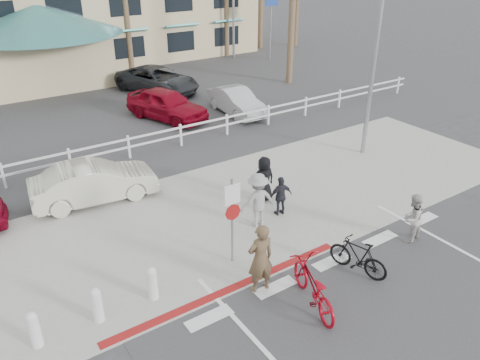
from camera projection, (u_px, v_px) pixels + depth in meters
ground at (347, 273)px, 12.73m from camera, size 140.00×140.00×0.00m
bike_path at (407, 316)px, 11.25m from camera, size 12.00×16.00×0.01m
sidewalk_plaza at (252, 204)px, 16.06m from camera, size 22.00×7.00×0.01m
cross_street at (195, 163)px, 19.02m from camera, size 40.00×5.00×0.01m
parking_lot at (113, 104)px, 26.05m from camera, size 50.00×16.00×0.01m
curb_red at (231, 289)px, 12.12m from camera, size 7.00×0.25×0.02m
rail_fence at (183, 135)px, 20.52m from camera, size 29.40×0.16×1.00m
sign_post at (232, 217)px, 12.56m from camera, size 0.50×0.10×2.90m
bollard_0 at (152, 283)px, 11.61m from camera, size 0.26×0.26×0.95m
bollard_1 at (97, 305)px, 10.91m from camera, size 0.26×0.26×0.95m
bollard_2 at (34, 330)px, 10.22m from camera, size 0.26×0.26×0.95m
streetlight_0 at (376, 45)px, 17.99m from camera, size 0.60×2.00×9.00m
info_sign at (271, 21)px, 34.69m from camera, size 1.20×0.16×5.60m
bike_red at (313, 286)px, 11.35m from camera, size 1.36×2.33×1.16m
rider_red at (260, 258)px, 11.69m from camera, size 0.76×0.55×1.95m
bike_black at (358, 256)px, 12.54m from camera, size 0.92×1.77×1.02m
rider_black at (412, 218)px, 13.79m from camera, size 0.84×0.71×1.54m
pedestrian_a at (258, 200)px, 14.48m from camera, size 1.24×0.81×1.80m
pedestrian_child at (281, 196)px, 15.17m from camera, size 0.84×0.46×1.37m
pedestrian_b at (264, 179)px, 15.98m from camera, size 0.82×0.56×1.62m
car_white_sedan at (95, 182)px, 16.01m from camera, size 4.37×1.96×1.39m
lot_car_2 at (167, 104)px, 23.48m from camera, size 3.23×4.89×1.55m
lot_car_3 at (236, 101)px, 24.29m from camera, size 1.60×4.08×1.32m
lot_car_5 at (157, 80)px, 27.79m from camera, size 4.15×5.89×1.49m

